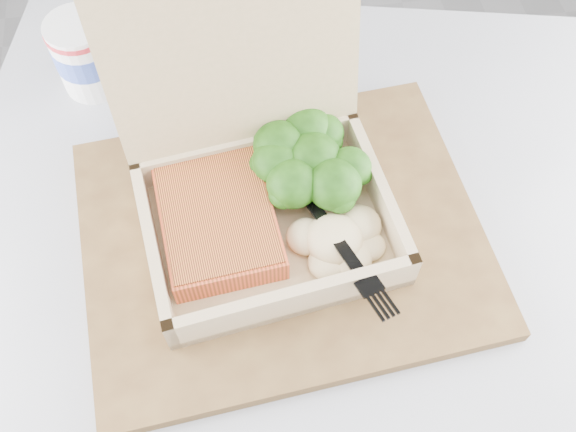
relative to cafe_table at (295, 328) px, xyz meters
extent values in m
cylinder|color=black|center=(0.00, 0.00, -0.51)|extent=(0.40, 0.40, 0.02)
cylinder|color=black|center=(0.00, 0.00, -0.19)|extent=(0.07, 0.07, 0.67)
cube|color=#9E9FA7|center=(0.00, 0.00, 0.17)|extent=(0.87, 0.87, 0.03)
cube|color=brown|center=(-0.01, 0.03, 0.19)|extent=(0.40, 0.33, 0.02)
cube|color=tan|center=(-0.02, 0.03, 0.20)|extent=(0.25, 0.20, 0.01)
cube|color=tan|center=(-0.13, 0.01, 0.22)|extent=(0.03, 0.18, 0.05)
cube|color=tan|center=(0.09, 0.04, 0.22)|extent=(0.03, 0.18, 0.05)
cube|color=tan|center=(-0.01, -0.06, 0.22)|extent=(0.23, 0.04, 0.05)
cube|color=tan|center=(-0.03, 0.11, 0.22)|extent=(0.23, 0.04, 0.05)
cube|color=tan|center=(-0.04, 0.13, 0.32)|extent=(0.23, 0.07, 0.17)
cube|color=#EE582E|center=(-0.07, 0.03, 0.22)|extent=(0.11, 0.14, 0.03)
ellipsoid|color=beige|center=(0.03, 0.00, 0.22)|extent=(0.09, 0.07, 0.03)
cube|color=black|center=(0.02, 0.04, 0.23)|extent=(0.04, 0.10, 0.02)
cube|color=black|center=(0.04, -0.03, 0.23)|extent=(0.03, 0.05, 0.01)
cylinder|color=white|center=(-0.19, 0.26, 0.22)|extent=(0.07, 0.07, 0.09)
cylinder|color=#3B52B2|center=(-0.19, 0.26, 0.23)|extent=(0.07, 0.07, 0.03)
cylinder|color=red|center=(-0.19, 0.26, 0.26)|extent=(0.07, 0.07, 0.01)
cube|color=white|center=(0.04, 0.21, 0.18)|extent=(0.08, 0.14, 0.00)
camera|label=1|loc=(-0.05, -0.27, 0.74)|focal=40.00mm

